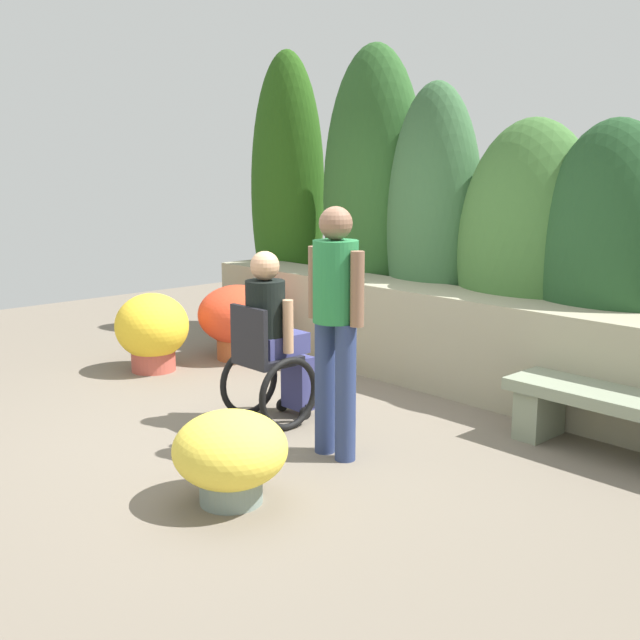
% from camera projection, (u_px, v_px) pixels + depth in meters
% --- Properties ---
extents(ground_plane, '(12.69, 12.69, 0.00)m').
position_uv_depth(ground_plane, '(276.00, 431.00, 5.76)').
color(ground_plane, '#706658').
extents(stone_retaining_wall, '(5.70, 0.60, 0.87)m').
position_uv_depth(stone_retaining_wall, '(436.00, 337.00, 6.92)').
color(stone_retaining_wall, gray).
rests_on(stone_retaining_wall, ground).
extents(hedge_backdrop, '(6.63, 0.98, 3.24)m').
position_uv_depth(hedge_backdrop, '(474.00, 231.00, 7.17)').
color(hedge_backdrop, '#254F14').
rests_on(hedge_backdrop, ground).
extents(stone_bench, '(1.49, 0.46, 0.45)m').
position_uv_depth(stone_bench, '(614.00, 415.00, 5.20)').
color(stone_bench, gray).
rests_on(stone_bench, ground).
extents(person_in_wheelchair, '(0.53, 0.66, 1.33)m').
position_uv_depth(person_in_wheelchair, '(272.00, 343.00, 5.86)').
color(person_in_wheelchair, black).
rests_on(person_in_wheelchair, ground).
extents(person_standing_companion, '(0.49, 0.30, 1.70)m').
position_uv_depth(person_standing_companion, '(335.00, 315.00, 5.09)').
color(person_standing_companion, navy).
rests_on(person_standing_companion, ground).
extents(flower_pot_purple_near, '(0.68, 0.68, 0.55)m').
position_uv_depth(flower_pot_purple_near, '(230.00, 454.00, 4.50)').
color(flower_pot_purple_near, gray).
rests_on(flower_pot_purple_near, ground).
extents(flower_pot_terracotta_by_wall, '(0.70, 0.70, 0.75)m').
position_uv_depth(flower_pot_terracotta_by_wall, '(152.00, 331.00, 7.38)').
color(flower_pot_terracotta_by_wall, '#B95042').
rests_on(flower_pot_terracotta_by_wall, ground).
extents(flower_pot_red_accent, '(0.81, 0.81, 0.76)m').
position_uv_depth(flower_pot_red_accent, '(238.00, 319.00, 7.84)').
color(flower_pot_red_accent, '#AB5832').
rests_on(flower_pot_red_accent, ground).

